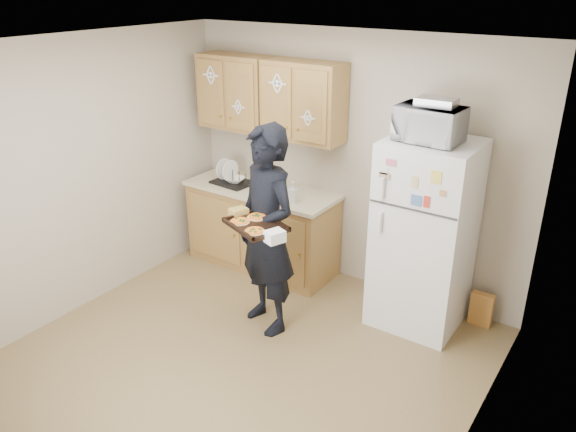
{
  "coord_description": "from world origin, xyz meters",
  "views": [
    {
      "loc": [
        2.45,
        -2.87,
        2.94
      ],
      "look_at": [
        0.18,
        0.45,
        1.2
      ],
      "focal_mm": 35.0,
      "sensor_mm": 36.0,
      "label": 1
    }
  ],
  "objects_px": {
    "baking_tray": "(256,226)",
    "microwave": "(429,124)",
    "dish_rack": "(233,176)",
    "person": "(266,231)",
    "refrigerator": "(424,236)"
  },
  "relations": [
    {
      "from": "baking_tray",
      "to": "microwave",
      "type": "xyz_separation_m",
      "value": [
        0.94,
        1.06,
        0.73
      ]
    },
    {
      "from": "microwave",
      "to": "dish_rack",
      "type": "xyz_separation_m",
      "value": [
        -2.09,
        0.04,
        -0.86
      ]
    },
    {
      "from": "person",
      "to": "baking_tray",
      "type": "xyz_separation_m",
      "value": [
        0.11,
        -0.28,
        0.19
      ]
    },
    {
      "from": "baking_tray",
      "to": "dish_rack",
      "type": "bearing_deg",
      "value": 156.96
    },
    {
      "from": "refrigerator",
      "to": "dish_rack",
      "type": "xyz_separation_m",
      "value": [
        -2.13,
        -0.01,
        0.13
      ]
    },
    {
      "from": "person",
      "to": "microwave",
      "type": "xyz_separation_m",
      "value": [
        1.05,
        0.78,
        0.91
      ]
    },
    {
      "from": "baking_tray",
      "to": "microwave",
      "type": "relative_size",
      "value": 0.93
    },
    {
      "from": "microwave",
      "to": "dish_rack",
      "type": "bearing_deg",
      "value": -178.4
    },
    {
      "from": "baking_tray",
      "to": "refrigerator",
      "type": "bearing_deg",
      "value": 69.33
    },
    {
      "from": "baking_tray",
      "to": "microwave",
      "type": "distance_m",
      "value": 1.6
    },
    {
      "from": "person",
      "to": "dish_rack",
      "type": "relative_size",
      "value": 4.44
    },
    {
      "from": "microwave",
      "to": "dish_rack",
      "type": "relative_size",
      "value": 1.23
    },
    {
      "from": "baking_tray",
      "to": "person",
      "type": "bearing_deg",
      "value": 131.54
    },
    {
      "from": "refrigerator",
      "to": "baking_tray",
      "type": "relative_size",
      "value": 3.56
    },
    {
      "from": "refrigerator",
      "to": "dish_rack",
      "type": "relative_size",
      "value": 4.06
    }
  ]
}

